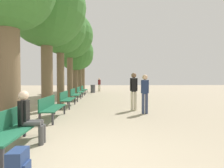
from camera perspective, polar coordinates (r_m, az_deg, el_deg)
name	(u,v)px	position (r m, az deg, el deg)	size (l,w,h in m)	color
ground_plane	(83,160)	(3.45, -9.60, -23.27)	(80.00, 80.00, 0.00)	tan
bench_row_0	(11,127)	(4.20, -30.10, -12.11)	(0.49, 1.81, 0.81)	#1E6042
bench_row_1	(51,106)	(6.79, -19.27, -6.83)	(0.49, 1.81, 0.81)	#1E6042
bench_row_2	(67,98)	(9.51, -14.59, -4.42)	(0.49, 1.81, 0.81)	#1E6042
bench_row_3	(75,94)	(12.27, -12.03, -3.08)	(0.49, 1.81, 0.81)	#1E6042
bench_row_4	(80,91)	(15.05, -10.41, -2.22)	(0.49, 1.81, 0.81)	#1E6042
bench_row_5	(83,89)	(17.84, -9.30, -1.64)	(0.49, 1.81, 0.81)	#1E6042
tree_row_1	(46,8)	(8.89, -20.64, 22.13)	(3.51, 3.51, 6.40)	brown
tree_row_2	(60,29)	(11.19, -16.55, 16.91)	(3.04, 3.04, 6.01)	brown
tree_row_3	(70,35)	(14.18, -13.64, 15.14)	(3.56, 3.56, 6.63)	brown
tree_row_4	(75,53)	(16.71, -11.89, 9.98)	(3.35, 3.35, 5.63)	brown
tree_row_5	(80,56)	(19.75, -10.55, 8.93)	(2.98, 2.98, 5.57)	brown
tree_row_6	(82,59)	(22.61, -9.62, 8.21)	(2.59, 2.59, 5.53)	brown
person_seated	(29,116)	(4.36, -25.51, -9.34)	(0.56, 0.32, 1.20)	#4C4C4C
backpack	(18,165)	(3.07, -28.23, -22.28)	(0.25, 0.31, 0.44)	navy
pedestrian_near	(99,84)	(20.96, -4.17, 0.09)	(0.33, 0.27, 1.62)	beige
pedestrian_mid	(145,91)	(7.46, 10.69, -2.36)	(0.33, 0.24, 1.65)	#384260
pedestrian_far	(134,89)	(8.15, 7.12, -1.62)	(0.35, 0.25, 1.75)	beige
trash_bin	(93,89)	(19.14, -6.27, -1.55)	(0.50, 0.50, 0.86)	#4C4C51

